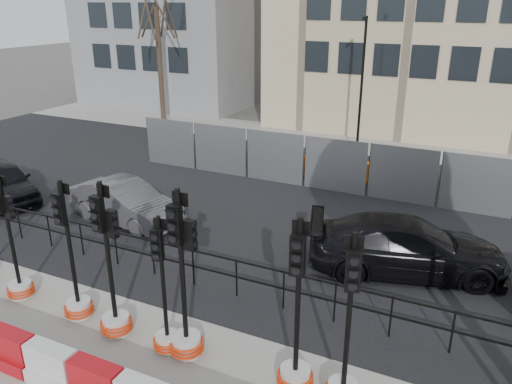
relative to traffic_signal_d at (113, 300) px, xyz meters
The scene contains 18 objects.
ground 1.48m from the traffic_signal_d, 67.84° to the left, with size 120.00×120.00×0.00m, color #51514C.
road 8.19m from the traffic_signal_d, 86.75° to the left, with size 40.00×14.00×0.03m, color black.
sidewalk_far 17.16m from the traffic_signal_d, 88.45° to the left, with size 40.00×4.00×0.02m, color gray.
kerb_railing 2.39m from the traffic_signal_d, 78.80° to the left, with size 18.00×0.04×1.00m.
heras_fencing 10.94m from the traffic_signal_d, 87.64° to the left, with size 14.33×1.72×2.00m.
lamp_post_far 16.32m from the traffic_signal_d, 86.58° to the left, with size 0.12×0.56×6.00m.
tree_bare_far 20.54m from the traffic_signal_d, 122.35° to the left, with size 2.00×2.00×9.00m.
barrier_row 1.79m from the traffic_signal_d, 74.46° to the right, with size 16.75×0.50×0.80m.
traffic_signal_b 3.00m from the traffic_signal_d, behind, with size 0.62×0.62×3.13m.
traffic_signal_c 1.19m from the traffic_signal_d, behind, with size 0.64×0.64×3.25m.
traffic_signal_d is the anchor object (origin of this frame).
traffic_signal_e 1.30m from the traffic_signal_d, ahead, with size 0.58×0.58×2.96m.
traffic_signal_f 1.72m from the traffic_signal_d, ahead, with size 0.70×0.70×3.55m.
traffic_signal_g 4.00m from the traffic_signal_d, ahead, with size 0.67×0.67×3.41m.
traffic_signal_h 4.90m from the traffic_signal_d, ahead, with size 0.65×0.65×3.32m.
car_a 9.68m from the traffic_signal_d, 153.24° to the left, with size 4.31×3.14×1.36m, color black.
car_b 5.88m from the traffic_signal_d, 126.91° to the left, with size 4.19×2.03×1.32m, color #4B4A4F.
car_c 7.33m from the traffic_signal_d, 46.19° to the left, with size 5.38×3.41×1.45m, color black.
Camera 1 is at (6.00, -7.85, 6.64)m, focal length 35.00 mm.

